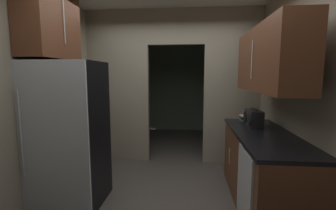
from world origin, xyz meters
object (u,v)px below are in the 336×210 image
book_stack (244,118)px  dishwasher (244,192)px  boombox (253,118)px  refrigerator (69,134)px

book_stack → dishwasher: bearing=-101.6°
dishwasher → boombox: boombox is taller
refrigerator → dishwasher: refrigerator is taller
dishwasher → book_stack: size_ratio=4.87×
dishwasher → refrigerator: bearing=169.4°
refrigerator → book_stack: (2.28, 0.87, 0.08)m
refrigerator → book_stack: refrigerator is taller
dishwasher → book_stack: bearing=78.4°
refrigerator → boombox: (2.31, 0.51, 0.14)m
boombox → book_stack: boombox is taller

